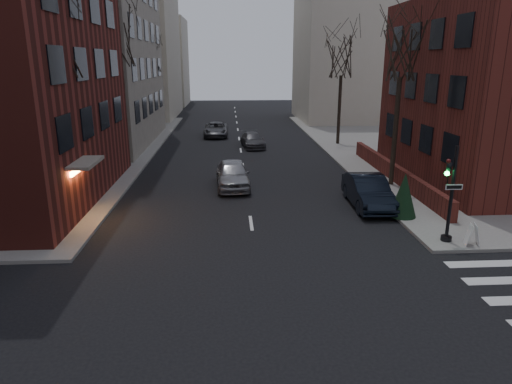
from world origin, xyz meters
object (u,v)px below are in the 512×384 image
sandwich_board (473,235)px  streetlamp_far (160,91)px  tree_left_b (116,37)px  tree_left_c (149,53)px  car_lane_gray (253,140)px  streetlamp_near (117,111)px  tree_right_b (342,58)px  tree_left_a (54,35)px  tree_right_a (402,48)px  car_lane_far (216,129)px  evergreen_shrub (404,195)px  parked_sedan (368,191)px  car_lane_silver (233,174)px  traffic_signal (449,200)px

sandwich_board → streetlamp_far: bearing=132.4°
tree_left_b → sandwich_board: 26.19m
tree_left_c → car_lane_gray: 15.05m
streetlamp_near → tree_right_b: bearing=30.5°
tree_left_b → tree_left_c: size_ratio=1.11×
tree_left_a → tree_right_a: tree_left_a is taller
car_lane_far → evergreen_shrub: (9.57, -25.35, 0.52)m
parked_sedan → car_lane_silver: bearing=150.4°
car_lane_silver → car_lane_far: bearing=91.8°
tree_left_c → car_lane_silver: bearing=-69.7°
tree_left_b → parked_sedan: tree_left_b is taller
tree_left_b → streetlamp_near: (0.60, -4.00, -4.68)m
tree_right_a → car_lane_far: (-11.07, 19.48, -7.33)m
tree_left_b → car_lane_gray: bearing=28.6°
streetlamp_far → car_lane_far: bearing=-37.3°
tree_right_a → evergreen_shrub: tree_right_a is taller
tree_right_b → evergreen_shrub: (-1.50, -19.87, -6.37)m
tree_left_b → streetlamp_far: bearing=87.9°
tree_right_b → sandwich_board: bearing=-89.9°
tree_right_a → car_lane_far: 23.58m
car_lane_gray → tree_left_b: bearing=-157.9°
tree_left_b → streetlamp_near: bearing=-81.5°
tree_right_b → sandwich_board: tree_right_b is taller
tree_left_a → streetlamp_near: bearing=85.7°
tree_left_a → streetlamp_near: 9.07m
traffic_signal → tree_left_b: (-16.74, 17.01, 7.00)m
streetlamp_far → car_lane_gray: size_ratio=1.45×
tree_right_a → parked_sedan: (-2.60, -3.83, -7.21)m
tree_left_a → sandwich_board: 20.07m
car_lane_silver → car_lane_far: car_lane_silver is taller
tree_left_a → tree_right_a: 18.05m
tree_left_b → streetlamp_far: tree_left_b is taller
car_lane_gray → car_lane_far: bearing=112.4°
sandwich_board → tree_left_a: bearing=178.1°
car_lane_silver → sandwich_board: bearing=-48.3°
car_lane_gray → traffic_signal: bearing=-79.5°
tree_left_c → parked_sedan: bearing=-59.9°
tree_left_c → evergreen_shrub: (16.10, -27.87, -6.81)m
traffic_signal → tree_left_c: 35.76m
streetlamp_far → sandwich_board: streetlamp_far is taller
tree_left_b → tree_right_a: tree_left_b is taller
car_lane_gray → streetlamp_far: bearing=124.7°
tree_right_b → streetlamp_far: bearing=149.5°
tree_left_b → car_lane_silver: tree_left_b is taller
evergreen_shrub → streetlamp_near: bearing=147.5°
tree_left_c → streetlamp_far: bearing=73.3°
tree_left_c → car_lane_far: size_ratio=1.94×
tree_left_b → car_lane_gray: size_ratio=2.49×
tree_right_b → car_lane_far: size_ratio=1.83×
tree_right_a → streetlamp_far: (-17.00, 24.00, -3.79)m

